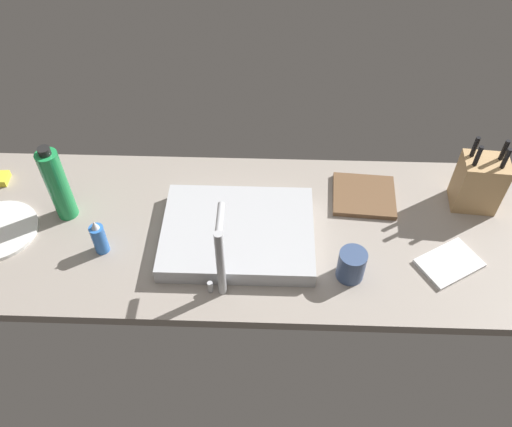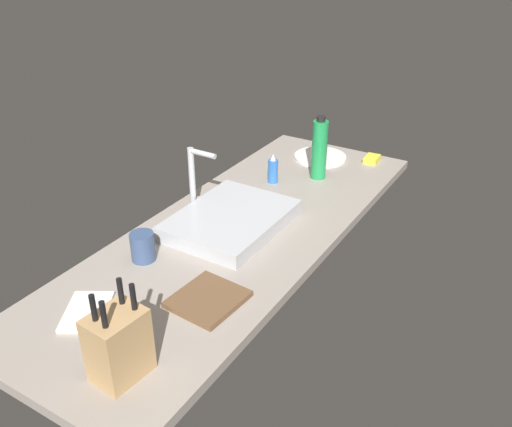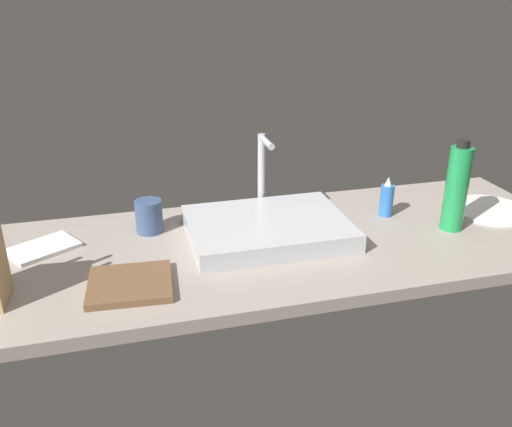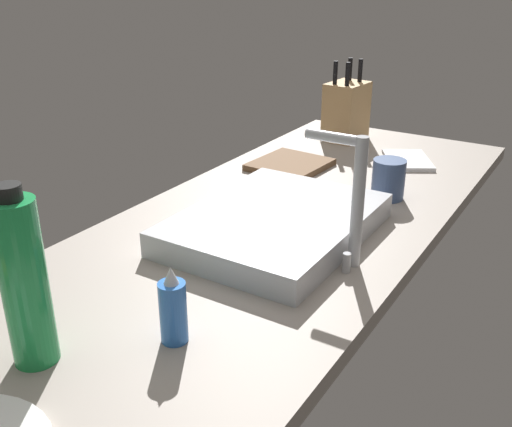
# 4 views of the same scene
# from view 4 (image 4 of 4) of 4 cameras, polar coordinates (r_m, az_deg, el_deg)

# --- Properties ---
(countertop_slab) EXTENTS (1.87, 0.67, 0.04)m
(countertop_slab) POSITION_cam_4_polar(r_m,az_deg,el_deg) (1.30, 0.43, -2.45)
(countertop_slab) COLOR gray
(countertop_slab) RESTS_ON ground
(sink_basin) EXTENTS (0.46, 0.35, 0.06)m
(sink_basin) POSITION_cam_4_polar(r_m,az_deg,el_deg) (1.26, 1.87, -1.03)
(sink_basin) COLOR #B7BABF
(sink_basin) RESTS_ON countertop_slab
(faucet) EXTENTS (0.06, 0.12, 0.26)m
(faucet) POSITION_cam_4_polar(r_m,az_deg,el_deg) (1.11, 9.28, 2.03)
(faucet) COLOR #B7BABF
(faucet) RESTS_ON countertop_slab
(knife_block) EXTENTS (0.15, 0.12, 0.26)m
(knife_block) POSITION_cam_4_polar(r_m,az_deg,el_deg) (1.96, 8.71, 9.80)
(knife_block) COLOR tan
(knife_block) RESTS_ON countertop_slab
(cutting_board) EXTENTS (0.22, 0.20, 0.02)m
(cutting_board) POSITION_cam_4_polar(r_m,az_deg,el_deg) (1.69, 3.30, 4.74)
(cutting_board) COLOR brown
(cutting_board) RESTS_ON countertop_slab
(soap_bottle) EXTENTS (0.04, 0.04, 0.13)m
(soap_bottle) POSITION_cam_4_polar(r_m,az_deg,el_deg) (0.92, -8.02, -9.18)
(soap_bottle) COLOR blue
(soap_bottle) RESTS_ON countertop_slab
(water_bottle) EXTENTS (0.07, 0.07, 0.28)m
(water_bottle) POSITION_cam_4_polar(r_m,az_deg,el_deg) (0.90, -21.50, -6.19)
(water_bottle) COLOR #1E8E47
(water_bottle) RESTS_ON countertop_slab
(dish_towel) EXTENTS (0.22, 0.20, 0.01)m
(dish_towel) POSITION_cam_4_polar(r_m,az_deg,el_deg) (1.79, 14.45, 5.02)
(dish_towel) COLOR white
(dish_towel) RESTS_ON countertop_slab
(coffee_mug) EXTENTS (0.08, 0.08, 0.10)m
(coffee_mug) POSITION_cam_4_polar(r_m,az_deg,el_deg) (1.49, 12.68, 3.25)
(coffee_mug) COLOR #384C75
(coffee_mug) RESTS_ON countertop_slab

